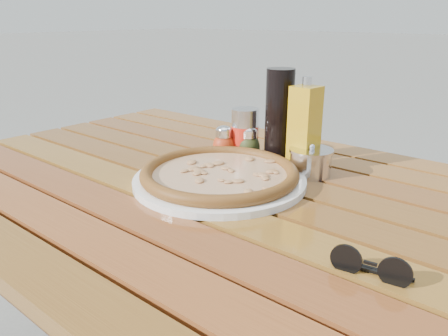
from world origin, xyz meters
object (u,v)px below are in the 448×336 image
Objects in this scene: plate at (220,180)px; oregano_shaker at (249,143)px; dark_bottle at (279,116)px; olive_oil_cruet at (304,128)px; parmesan_tin at (311,162)px; sunglasses at (370,267)px; pizza at (220,173)px; pepper_shaker at (224,143)px; table at (218,217)px; soda_can at (245,133)px.

oregano_shaker is at bearing 107.36° from plate.
dark_bottle is 0.08m from olive_oil_cruet.
parmesan_tin is at bearing -2.56° from oregano_shaker.
parmesan_tin is 1.10× the size of sunglasses.
dark_bottle is (0.01, 0.20, 0.09)m from pizza.
pepper_shaker is 0.37× the size of dark_bottle.
parmesan_tin reaches higher than sunglasses.
plate is 0.02m from pizza.
olive_oil_cruet is at bearing 64.55° from plate.
pepper_shaker reaches higher than table.
pizza is 0.18m from oregano_shaker.
parmesan_tin is (0.17, -0.01, -0.01)m from oregano_shaker.
plate is at bearing -53.17° from pepper_shaker.
plate is 0.22m from olive_oil_cruet.
pizza is at bearing -68.07° from soda_can.
table is at bearing -92.95° from dark_bottle.
oregano_shaker is 0.03m from soda_can.
parmesan_tin is (0.12, 0.17, 0.01)m from pizza.
pepper_shaker reaches higher than sunglasses.
pizza is 3.22× the size of parmesan_tin.
plate is 0.92× the size of pizza.
dark_bottle is 0.10m from soda_can.
plate is at bearing -93.02° from dark_bottle.
parmesan_tin is (0.19, -0.02, -0.03)m from soda_can.
plate is 4.39× the size of pepper_shaker.
olive_oil_cruet reaches higher than pizza.
soda_can is at bearing 111.37° from table.
sunglasses is at bearing -35.66° from oregano_shaker.
olive_oil_cruet reaches higher than table.
soda_can is 0.17m from olive_oil_cruet.
pepper_shaker and oregano_shaker have the same top height.
pizza is at bearing 151.75° from sunglasses.
table is at bearing -68.63° from soda_can.
table is 0.24m from soda_can.
table is 0.41m from sunglasses.
oregano_shaker is 0.39× the size of olive_oil_cruet.
plate is at bearing -125.46° from parmesan_tin.
oregano_shaker is at bearing 177.44° from parmesan_tin.
pepper_shaker is (-0.11, 0.14, 0.02)m from pizza.
plate is 0.19m from oregano_shaker.
soda_can is at bearing 157.47° from oregano_shaker.
table is 0.22m from oregano_shaker.
plate is 1.71× the size of olive_oil_cruet.
sunglasses is at bearing -35.18° from soda_can.
pepper_shaker is (-0.11, 0.15, 0.11)m from table.
pizza is 3.55× the size of sunglasses.
parmesan_tin is (0.12, 0.17, 0.02)m from plate.
plate is 0.40m from sunglasses.
oregano_shaker is at bearing -22.53° from soda_can.
soda_can is at bearing -166.55° from dark_bottle.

